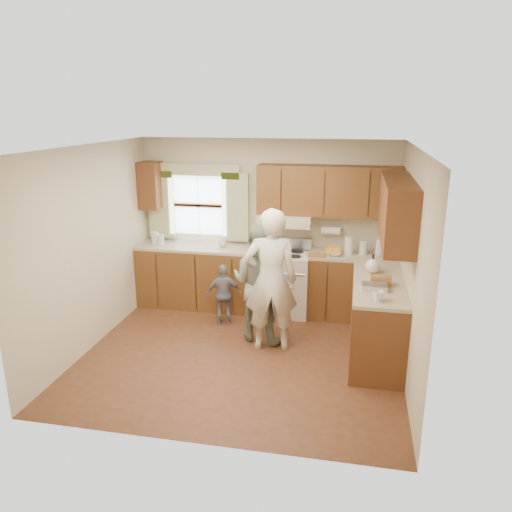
% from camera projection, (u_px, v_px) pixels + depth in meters
% --- Properties ---
extents(room, '(3.80, 3.80, 3.80)m').
position_uv_depth(room, '(241.00, 257.00, 5.79)').
color(room, '#4E2918').
rests_on(room, ground).
extents(kitchen_fixtures, '(3.80, 2.25, 2.15)m').
position_uv_depth(kitchen_fixtures, '(303.00, 266.00, 6.80)').
color(kitchen_fixtures, '#4F2811').
rests_on(kitchen_fixtures, ground).
extents(stove, '(0.76, 0.67, 1.07)m').
position_uv_depth(stove, '(283.00, 282.00, 7.30)').
color(stove, silver).
rests_on(stove, ground).
extents(woman_left, '(0.73, 0.55, 1.79)m').
position_uv_depth(woman_left, '(271.00, 281.00, 6.06)').
color(woman_left, beige).
rests_on(woman_left, ground).
extents(woman_right, '(0.88, 0.76, 1.54)m').
position_uv_depth(woman_right, '(259.00, 283.00, 6.36)').
color(woman_right, '#24422F').
rests_on(woman_right, ground).
extents(child, '(0.54, 0.34, 0.86)m').
position_uv_depth(child, '(224.00, 295.00, 6.90)').
color(child, gray).
rests_on(child, ground).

